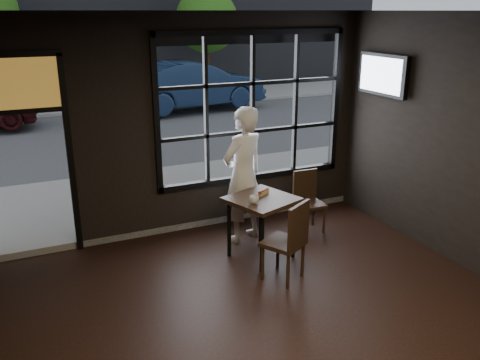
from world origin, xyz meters
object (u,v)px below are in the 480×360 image
cafe_table (261,227)px  navy_car (193,85)px  chair_near (283,240)px  man (243,175)px

cafe_table → navy_car: navy_car is taller
cafe_table → navy_car: size_ratio=0.18×
navy_car → cafe_table: bearing=158.7°
cafe_table → chair_near: (-0.03, -0.65, 0.09)m
cafe_table → man: (0.01, 0.61, 0.56)m
cafe_table → chair_near: 0.65m
chair_near → navy_car: (2.73, 10.98, 0.35)m
man → cafe_table: bearing=69.2°
chair_near → navy_car: navy_car is taller
chair_near → man: bearing=-121.7°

